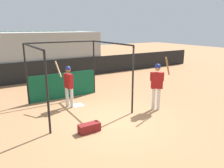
{
  "coord_description": "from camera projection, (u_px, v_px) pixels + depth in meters",
  "views": [
    {
      "loc": [
        -3.8,
        -6.18,
        3.23
      ],
      "look_at": [
        0.6,
        0.99,
        1.03
      ],
      "focal_mm": 35.0,
      "sensor_mm": 36.0,
      "label": 1
    }
  ],
  "objects": [
    {
      "name": "player_waiting",
      "position": [
        157.0,
        82.0,
        8.52
      ],
      "size": [
        0.8,
        0.61,
        2.17
      ],
      "rotation": [
        0.0,
        0.0,
        -0.66
      ],
      "color": "silver",
      "rests_on": "ground"
    },
    {
      "name": "ground_plane",
      "position": [
        112.0,
        120.0,
        7.83
      ],
      "size": [
        60.0,
        60.0,
        0.0
      ],
      "primitive_type": "plane",
      "color": "#A8754C"
    },
    {
      "name": "batting_cage",
      "position": [
        68.0,
        76.0,
        9.48
      ],
      "size": [
        3.25,
        3.25,
        2.61
      ],
      "color": "black",
      "rests_on": "ground"
    },
    {
      "name": "outfield_wall",
      "position": [
        52.0,
        70.0,
        13.61
      ],
      "size": [
        24.0,
        0.12,
        1.25
      ],
      "color": "black",
      "rests_on": "ground"
    },
    {
      "name": "equipment_bag",
      "position": [
        89.0,
        128.0,
        6.9
      ],
      "size": [
        0.7,
        0.28,
        0.28
      ],
      "color": "maroon",
      "rests_on": "ground"
    },
    {
      "name": "player_batter",
      "position": [
        68.0,
        83.0,
        8.83
      ],
      "size": [
        0.53,
        0.84,
        1.89
      ],
      "rotation": [
        0.0,
        0.0,
        1.7
      ],
      "color": "silver",
      "rests_on": "ground"
    },
    {
      "name": "bleacher_section",
      "position": [
        44.0,
        54.0,
        14.77
      ],
      "size": [
        7.05,
        3.2,
        2.93
      ],
      "color": "#9E9E99",
      "rests_on": "ground"
    },
    {
      "name": "home_plate",
      "position": [
        78.0,
        105.0,
        9.27
      ],
      "size": [
        0.44,
        0.44,
        0.02
      ],
      "color": "white",
      "rests_on": "ground"
    }
  ]
}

